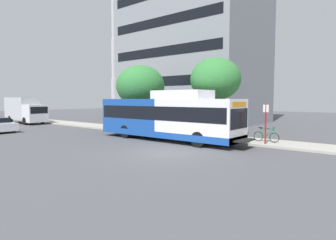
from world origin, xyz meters
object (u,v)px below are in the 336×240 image
at_px(street_tree_near_stop, 215,79).
at_px(box_truck_background, 25,109).
at_px(transit_bus, 167,117).
at_px(bicycle_parked, 266,136).
at_px(street_tree_mid_block, 140,86).
at_px(bus_stop_sign_pole, 266,121).

relative_size(street_tree_near_stop, box_truck_background, 0.88).
relative_size(transit_bus, bicycle_parked, 6.96).
xyz_separation_m(bicycle_parked, street_tree_mid_block, (0.89, 12.86, 3.76)).
bearing_deg(bicycle_parked, bus_stop_sign_pole, -163.39).
bearing_deg(transit_bus, box_truck_background, 89.97).
xyz_separation_m(bus_stop_sign_pole, street_tree_mid_block, (1.79, 13.13, 2.67)).
relative_size(transit_bus, bus_stop_sign_pole, 4.71).
bearing_deg(bicycle_parked, street_tree_near_stop, 80.49).
bearing_deg(street_tree_mid_block, bicycle_parked, -93.95).
xyz_separation_m(bicycle_parked, box_truck_background, (-2.92, 29.41, 1.18)).
distance_m(street_tree_near_stop, box_truck_background, 25.43).
xyz_separation_m(transit_bus, street_tree_near_stop, (3.67, -1.92, 2.89)).
bearing_deg(transit_bus, bus_stop_sign_pole, -72.83).
distance_m(transit_bus, bus_stop_sign_pole, 6.90).
relative_size(street_tree_near_stop, street_tree_mid_block, 0.99).
bearing_deg(bus_stop_sign_pole, bicycle_parked, 16.61).
bearing_deg(street_tree_near_stop, street_tree_mid_block, 88.98).
xyz_separation_m(street_tree_mid_block, box_truck_background, (-3.81, 16.55, -2.58)).
bearing_deg(box_truck_background, transit_bus, -90.03).
relative_size(bus_stop_sign_pole, box_truck_background, 0.37).
bearing_deg(bicycle_parked, box_truck_background, 95.68).
distance_m(transit_bus, box_truck_background, 23.08).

